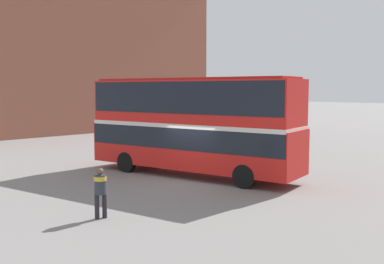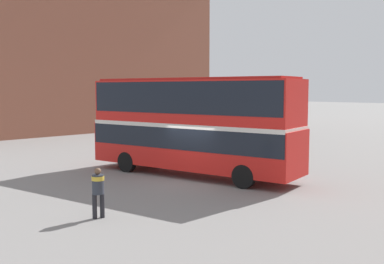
# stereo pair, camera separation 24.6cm
# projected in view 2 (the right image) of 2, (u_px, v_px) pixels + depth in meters

# --- Properties ---
(ground_plane) EXTENTS (240.00, 240.00, 0.00)m
(ground_plane) POSITION_uv_depth(u_px,v_px,m) (194.00, 181.00, 20.51)
(ground_plane) COLOR gray
(building_row_left) EXTENTS (11.09, 32.99, 16.49)m
(building_row_left) POSITION_uv_depth(u_px,v_px,m) (60.00, 49.00, 45.34)
(building_row_left) COLOR #935642
(building_row_left) RESTS_ON ground_plane
(double_decker_bus) EXTENTS (11.03, 4.42, 4.70)m
(double_decker_bus) POSITION_uv_depth(u_px,v_px,m) (192.00, 120.00, 21.56)
(double_decker_bus) COLOR red
(double_decker_bus) RESTS_ON ground_plane
(pedestrian_foreground) EXTENTS (0.52, 0.52, 1.65)m
(pedestrian_foreground) POSITION_uv_depth(u_px,v_px,m) (98.00, 187.00, 14.49)
(pedestrian_foreground) COLOR #232328
(pedestrian_foreground) RESTS_ON ground_plane
(parked_car_kerb_near) EXTENTS (4.73, 2.57, 1.51)m
(parked_car_kerb_near) POSITION_uv_depth(u_px,v_px,m) (208.00, 135.00, 33.58)
(parked_car_kerb_near) COLOR slate
(parked_car_kerb_near) RESTS_ON ground_plane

